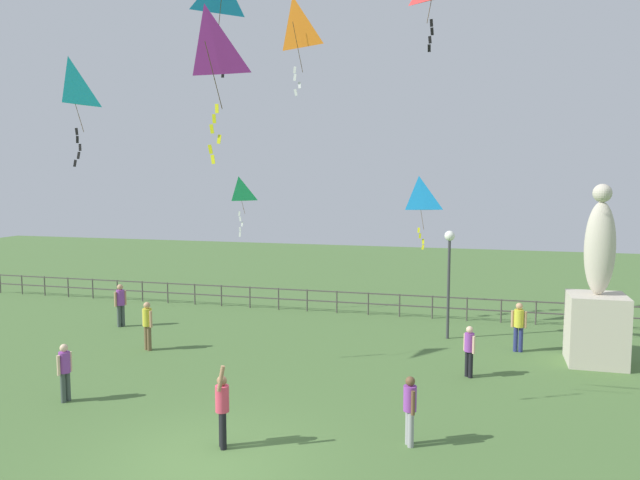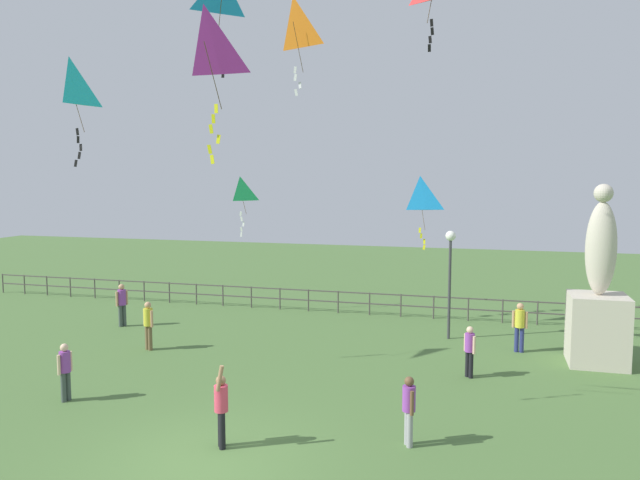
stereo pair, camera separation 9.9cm
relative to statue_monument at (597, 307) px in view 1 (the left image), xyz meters
The scene contains 16 objects.
ground_plane 12.81m from the statue_monument, 133.75° to the right, with size 80.00×80.00×0.00m, color #4C7038.
statue_monument is the anchor object (origin of this frame).
lamppost 5.06m from the statue_monument, 158.40° to the left, with size 0.36×0.36×3.88m.
person_0 15.43m from the statue_monument, 152.56° to the right, with size 0.28×0.45×1.51m.
person_1 14.37m from the statue_monument, behind, with size 0.46×0.30×1.63m.
person_2 12.18m from the statue_monument, 135.39° to the right, with size 0.32×0.48×1.85m.
person_3 16.92m from the statue_monument, behind, with size 0.31×0.46×1.66m.
person_4 4.52m from the statue_monument, 147.55° to the right, with size 0.34×0.35×1.50m.
person_5 2.49m from the statue_monument, 162.09° to the left, with size 0.49×0.30×1.64m.
person_6 8.87m from the statue_monument, 123.21° to the right, with size 0.28×0.42×1.52m.
kite_0 13.88m from the statue_monument, 138.91° to the right, with size 1.04×1.19×3.22m.
kite_1 16.87m from the statue_monument, 160.81° to the right, with size 0.92×1.05×3.03m.
kite_2 14.49m from the statue_monument, 163.40° to the left, with size 0.92×1.04×2.51m.
kite_4 7.76m from the statue_monument, 146.97° to the left, with size 1.27×1.34×2.73m.
kite_5 12.60m from the statue_monument, 164.83° to the right, with size 1.25×0.89×2.83m.
waterfront_railing 10.45m from the statue_monument, 152.28° to the left, with size 36.01×0.06×0.95m.
Camera 1 is at (5.40, -10.86, 5.71)m, focal length 34.26 mm.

